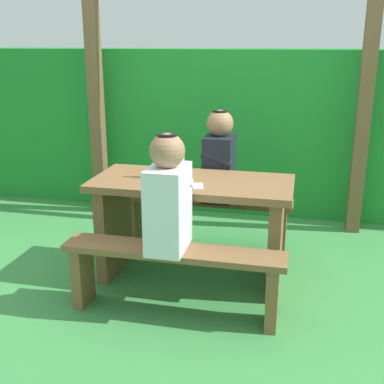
% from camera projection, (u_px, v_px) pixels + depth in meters
% --- Properties ---
extents(ground_plane, '(12.00, 12.00, 0.00)m').
position_uv_depth(ground_plane, '(192.00, 276.00, 3.61)').
color(ground_plane, '#3A8541').
extents(hedge_backdrop, '(6.40, 0.83, 1.60)m').
position_uv_depth(hedge_backdrop, '(231.00, 128.00, 5.10)').
color(hedge_backdrop, '#1F842D').
rests_on(hedge_backdrop, ground_plane).
extents(pergola_post_left, '(0.12, 0.12, 2.13)m').
position_uv_depth(pergola_post_left, '(96.00, 107.00, 4.71)').
color(pergola_post_left, brown).
rests_on(pergola_post_left, ground_plane).
extents(pergola_post_right, '(0.12, 0.12, 2.13)m').
position_uv_depth(pergola_post_right, '(364.00, 115.00, 4.18)').
color(pergola_post_right, brown).
rests_on(pergola_post_right, ground_plane).
extents(picnic_table, '(1.40, 0.64, 0.75)m').
position_uv_depth(picnic_table, '(192.00, 212.00, 3.46)').
color(picnic_table, brown).
rests_on(picnic_table, ground_plane).
extents(bench_near, '(1.40, 0.24, 0.45)m').
position_uv_depth(bench_near, '(173.00, 268.00, 3.03)').
color(bench_near, brown).
rests_on(bench_near, ground_plane).
extents(bench_far, '(1.40, 0.24, 0.45)m').
position_uv_depth(bench_far, '(206.00, 213.00, 4.00)').
color(bench_far, brown).
rests_on(bench_far, ground_plane).
extents(person_white_shirt, '(0.25, 0.35, 0.72)m').
position_uv_depth(person_white_shirt, '(168.00, 197.00, 2.90)').
color(person_white_shirt, silver).
rests_on(person_white_shirt, bench_near).
extents(person_black_coat, '(0.25, 0.35, 0.72)m').
position_uv_depth(person_black_coat, '(219.00, 159.00, 3.84)').
color(person_black_coat, black).
rests_on(person_black_coat, bench_far).
extents(drinking_glass, '(0.07, 0.07, 0.09)m').
position_uv_depth(drinking_glass, '(159.00, 168.00, 3.54)').
color(drinking_glass, silver).
rests_on(drinking_glass, picnic_table).
extents(bottle_left, '(0.06, 0.06, 0.23)m').
position_uv_depth(bottle_left, '(180.00, 164.00, 3.43)').
color(bottle_left, silver).
rests_on(bottle_left, picnic_table).
extents(bottle_right, '(0.06, 0.06, 0.26)m').
position_uv_depth(bottle_right, '(161.00, 163.00, 3.41)').
color(bottle_right, silver).
rests_on(bottle_right, picnic_table).
extents(cell_phone, '(0.10, 0.15, 0.01)m').
position_uv_depth(cell_phone, '(198.00, 186.00, 3.22)').
color(cell_phone, silver).
rests_on(cell_phone, picnic_table).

